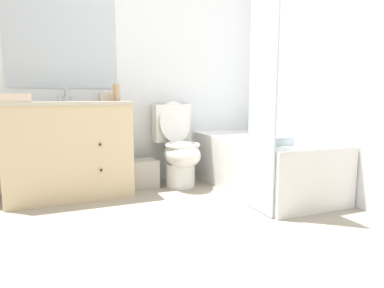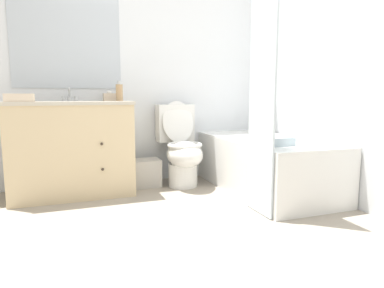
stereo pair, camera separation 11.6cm
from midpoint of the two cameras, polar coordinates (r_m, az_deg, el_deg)
The scene contains 13 objects.
ground_plane at distance 2.17m, azimuth 5.89°, elevation -16.42°, with size 14.00×14.00×0.00m, color gray.
wall_back at distance 3.67m, azimuth -6.46°, elevation 13.53°, with size 8.00×0.06×2.50m.
wall_right at distance 3.47m, azimuth 20.40°, elevation 13.37°, with size 0.05×2.75×2.50m.
vanity_cabinet at distance 3.27m, azimuth -18.37°, elevation -0.54°, with size 1.06×0.60×0.85m.
sink_faucet at distance 3.43m, azimuth -18.81°, elevation 7.39°, with size 0.14×0.12×0.12m.
toilet at distance 3.43m, azimuth -0.84°, elevation -0.64°, with size 0.38×0.64×0.85m.
bathtub at distance 3.35m, azimuth 13.00°, elevation -3.26°, with size 0.76×1.54×0.50m.
shower_curtain at distance 2.62m, azimuth 12.94°, elevation 10.19°, with size 0.01×0.35×2.00m.
wastebasket at distance 3.45m, azimuth -6.77°, elevation -4.80°, with size 0.28×0.24×0.27m.
tissue_box at distance 3.45m, azimuth -12.68°, elevation 7.69°, with size 0.11×0.11×0.10m.
soap_dispenser at distance 3.32m, azimuth -11.02°, elevation 8.48°, with size 0.07×0.07×0.18m.
hand_towel_folded at distance 3.06m, azimuth -25.87°, elevation 6.96°, with size 0.22×0.13×0.07m.
bath_towel_folded at distance 2.87m, azimuth 14.54°, elevation 0.49°, with size 0.27×0.22×0.07m.
Camera 2 is at (-0.82, -1.79, 0.90)m, focal length 32.00 mm.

